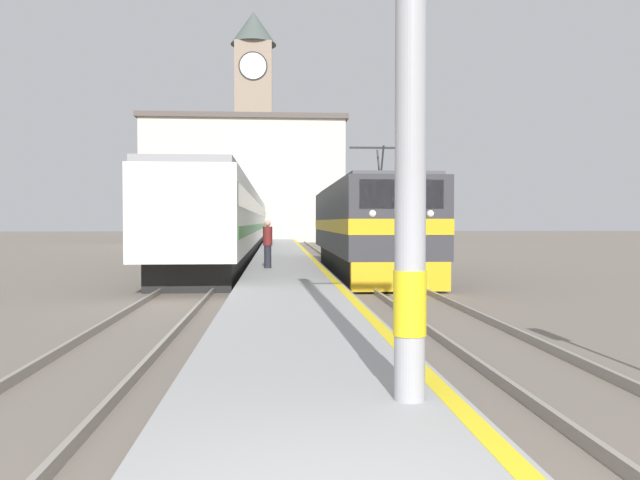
% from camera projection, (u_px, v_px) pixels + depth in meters
% --- Properties ---
extents(ground_plane, '(200.00, 200.00, 0.00)m').
position_uv_depth(ground_plane, '(283.00, 259.00, 33.13)').
color(ground_plane, '#70665B').
extents(platform, '(2.83, 140.00, 0.36)m').
position_uv_depth(platform, '(284.00, 262.00, 28.14)').
color(platform, '#999999').
rests_on(platform, ground).
extents(rail_track_near, '(2.83, 140.00, 0.16)m').
position_uv_depth(rail_track_near, '(351.00, 265.00, 28.36)').
color(rail_track_near, '#70665B').
rests_on(rail_track_near, ground).
extents(rail_track_far, '(2.84, 140.00, 0.16)m').
position_uv_depth(rail_track_far, '(221.00, 266.00, 27.95)').
color(rail_track_far, '#70665B').
rests_on(rail_track_far, ground).
extents(locomotive_train, '(2.92, 14.14, 4.45)m').
position_uv_depth(locomotive_train, '(365.00, 227.00, 23.91)').
color(locomotive_train, black).
rests_on(locomotive_train, ground).
extents(passenger_train, '(2.92, 53.13, 3.75)m').
position_uv_depth(passenger_train, '(240.00, 221.00, 42.56)').
color(passenger_train, black).
rests_on(passenger_train, ground).
extents(person_on_platform, '(0.34, 0.34, 1.70)m').
position_uv_depth(person_on_platform, '(268.00, 243.00, 22.17)').
color(person_on_platform, '#23232D').
rests_on(person_on_platform, platform).
extents(clock_tower, '(5.07, 5.07, 25.38)m').
position_uv_depth(clock_tower, '(254.00, 119.00, 69.65)').
color(clock_tower, gray).
rests_on(clock_tower, ground).
extents(station_building, '(20.31, 8.62, 12.43)m').
position_uv_depth(station_building, '(245.00, 180.00, 63.43)').
color(station_building, beige).
rests_on(station_building, ground).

